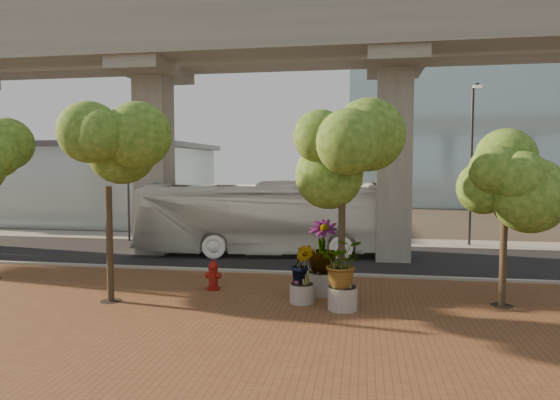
# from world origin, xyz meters

# --- Properties ---
(ground) EXTENTS (160.00, 160.00, 0.00)m
(ground) POSITION_xyz_m (0.00, 0.00, 0.00)
(ground) COLOR #3B342A
(ground) RESTS_ON ground
(brick_plaza) EXTENTS (70.00, 13.00, 0.06)m
(brick_plaza) POSITION_xyz_m (0.00, -8.00, 0.03)
(brick_plaza) COLOR brown
(brick_plaza) RESTS_ON ground
(asphalt_road) EXTENTS (90.00, 8.00, 0.04)m
(asphalt_road) POSITION_xyz_m (0.00, 2.00, 0.02)
(asphalt_road) COLOR black
(asphalt_road) RESTS_ON ground
(curb_strip) EXTENTS (70.00, 0.25, 0.16)m
(curb_strip) POSITION_xyz_m (0.00, -2.00, 0.08)
(curb_strip) COLOR gray
(curb_strip) RESTS_ON ground
(far_sidewalk) EXTENTS (90.00, 3.00, 0.06)m
(far_sidewalk) POSITION_xyz_m (0.00, 7.50, 0.03)
(far_sidewalk) COLOR gray
(far_sidewalk) RESTS_ON ground
(transit_viaduct) EXTENTS (72.00, 5.60, 12.40)m
(transit_viaduct) POSITION_xyz_m (0.00, 2.00, 7.29)
(transit_viaduct) COLOR gray
(transit_viaduct) RESTS_ON ground
(station_pavilion) EXTENTS (23.00, 13.00, 6.30)m
(station_pavilion) POSITION_xyz_m (-20.00, 16.00, 3.22)
(station_pavilion) COLOR silver
(station_pavilion) RESTS_ON ground
(transit_bus) EXTENTS (13.66, 4.64, 3.73)m
(transit_bus) POSITION_xyz_m (-0.10, 2.53, 1.87)
(transit_bus) COLOR white
(transit_bus) RESTS_ON ground
(fire_hydrant) EXTENTS (0.54, 0.49, 1.08)m
(fire_hydrant) POSITION_xyz_m (-0.72, -5.05, 0.58)
(fire_hydrant) COLOR maroon
(fire_hydrant) RESTS_ON ground
(planter_front) EXTENTS (2.04, 2.04, 2.25)m
(planter_front) POSITION_xyz_m (4.00, -6.82, 1.42)
(planter_front) COLOR #A19B91
(planter_front) RESTS_ON ground
(planter_right) EXTENTS (2.44, 2.44, 2.60)m
(planter_right) POSITION_xyz_m (3.21, -5.07, 1.64)
(planter_right) COLOR #AFA79E
(planter_right) RESTS_ON ground
(planter_left) EXTENTS (1.77, 1.77, 1.94)m
(planter_left) POSITION_xyz_m (2.65, -6.24, 1.24)
(planter_left) COLOR #9C978D
(planter_left) RESTS_ON ground
(street_tree_near_west) EXTENTS (3.65, 3.65, 6.55)m
(street_tree_near_west) POSITION_xyz_m (-3.61, -7.11, 4.93)
(street_tree_near_west) COLOR #453927
(street_tree_near_west) RESTS_ON ground
(street_tree_near_east) EXTENTS (3.59, 3.59, 6.31)m
(street_tree_near_east) POSITION_xyz_m (3.94, -6.54, 4.72)
(street_tree_near_east) COLOR #453927
(street_tree_near_east) RESTS_ON ground
(street_tree_far_east) EXTENTS (3.56, 3.56, 5.75)m
(street_tree_far_east) POSITION_xyz_m (9.02, -5.53, 4.17)
(street_tree_far_east) COLOR #453927
(street_tree_far_east) RESTS_ON ground
(streetlamp_west) EXTENTS (0.39, 1.14, 7.88)m
(streetlamp_west) POSITION_xyz_m (-9.21, 5.39, 4.60)
(streetlamp_west) COLOR #303035
(streetlamp_west) RESTS_ON ground
(streetlamp_east) EXTENTS (0.44, 1.29, 8.89)m
(streetlamp_east) POSITION_xyz_m (10.52, 7.00, 5.19)
(streetlamp_east) COLOR #2B2B30
(streetlamp_east) RESTS_ON ground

